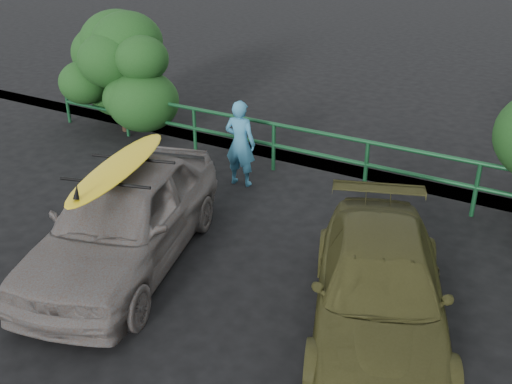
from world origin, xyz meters
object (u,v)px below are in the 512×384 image
man (240,143)px  surfboard (119,166)px  guardrail (318,156)px  sedan (125,218)px  olive_vehicle (379,288)px

man → surfboard: (0.05, -3.27, 0.73)m
guardrail → sedan: (-1.17, -4.20, 0.23)m
guardrail → surfboard: bearing=-105.5°
olive_vehicle → surfboard: surfboard is taller
man → surfboard: bearing=84.2°
man → guardrail: bearing=-149.2°
guardrail → man: bearing=-142.6°
sedan → surfboard: bearing=0.0°
guardrail → sedan: bearing=-105.5°
guardrail → surfboard: 4.48m
olive_vehicle → man: size_ratio=2.37×
sedan → man: (-0.05, 3.27, 0.10)m
guardrail → surfboard: surfboard is taller
man → surfboard: size_ratio=0.62×
sedan → man: size_ratio=2.59×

